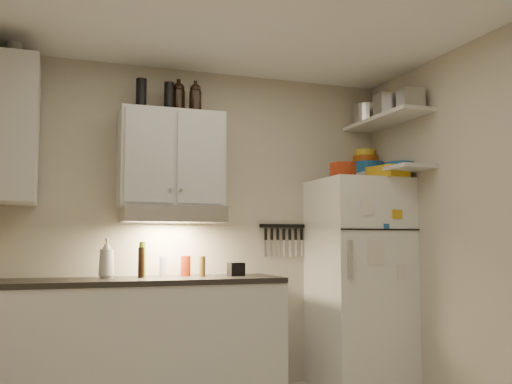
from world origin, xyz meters
name	(u,v)px	position (x,y,z in m)	size (l,w,h in m)	color
back_wall	(202,228)	(0.00, 1.51, 1.30)	(3.20, 0.02, 2.60)	#BCB5A1
right_wall	(494,224)	(1.61, 0.00, 1.30)	(0.02, 3.00, 2.60)	#BCB5A1
base_cabinet	(138,345)	(-0.55, 1.20, 0.44)	(2.10, 0.60, 0.88)	silver
countertop	(139,281)	(-0.55, 1.20, 0.90)	(2.10, 0.62, 0.04)	black
upper_cabinet	(171,159)	(-0.30, 1.33, 1.83)	(0.80, 0.33, 0.75)	silver
side_cabinet	(13,131)	(-1.44, 1.20, 1.95)	(0.33, 0.55, 1.00)	silver
range_hood	(172,215)	(-0.30, 1.27, 1.39)	(0.76, 0.46, 0.12)	silver
fridge	(359,282)	(1.25, 1.16, 0.85)	(0.70, 0.68, 1.70)	white
shelf_hi	(386,120)	(1.45, 1.02, 2.20)	(0.30, 0.95, 0.03)	silver
shelf_lo	(387,172)	(1.45, 1.02, 1.76)	(0.30, 0.95, 0.03)	silver
knife_strip	(283,226)	(0.70, 1.49, 1.32)	(0.42, 0.02, 0.03)	black
dutch_oven	(343,171)	(1.06, 1.08, 1.76)	(0.22, 0.22, 0.13)	maroon
book_stack	(388,172)	(1.40, 0.93, 1.75)	(0.22, 0.28, 0.09)	gold
spice_jar	(378,173)	(1.36, 1.03, 1.75)	(0.06, 0.06, 0.09)	silver
stock_pot	(367,116)	(1.46, 1.35, 2.31)	(0.26, 0.26, 0.18)	silver
tin_a	(387,105)	(1.41, 0.94, 2.30)	(0.18, 0.16, 0.18)	#AAAAAD
tin_b	(411,100)	(1.48, 0.72, 2.30)	(0.17, 0.17, 0.17)	#AAAAAD
bowl_teal	(368,169)	(1.48, 1.38, 1.83)	(0.29, 0.29, 0.11)	#19558D
bowl_orange	(365,160)	(1.50, 1.47, 1.92)	(0.23, 0.23, 0.07)	#BC5311
bowl_yellow	(365,153)	(1.50, 1.47, 1.99)	(0.18, 0.18, 0.06)	yellow
plates	(399,166)	(1.52, 0.95, 1.81)	(0.24, 0.24, 0.06)	#19558D
growler_a	(178,97)	(-0.25, 1.33, 2.32)	(0.11, 0.11, 0.25)	black
growler_b	(195,98)	(-0.13, 1.26, 2.31)	(0.10, 0.10, 0.23)	black
thermos_a	(169,97)	(-0.33, 1.29, 2.31)	(0.08, 0.08, 0.22)	black
thermos_b	(141,94)	(-0.54, 1.31, 2.32)	(0.08, 0.08, 0.24)	black
side_jar	(14,53)	(-1.45, 1.28, 2.53)	(0.11, 0.11, 0.15)	silver
soap_bottle	(107,256)	(-0.78, 1.24, 1.08)	(0.12, 0.13, 0.32)	silver
pepper_mill	(202,266)	(-0.07, 1.22, 1.00)	(0.05, 0.05, 0.16)	brown
oil_bottle	(142,260)	(-0.52, 1.26, 1.05)	(0.05, 0.05, 0.26)	#5F731C
vinegar_bottle	(141,263)	(-0.53, 1.22, 1.03)	(0.05, 0.05, 0.22)	black
clear_bottle	(163,266)	(-0.35, 1.35, 1.00)	(0.05, 0.05, 0.15)	silver
red_jar	(186,266)	(-0.18, 1.33, 1.00)	(0.08, 0.08, 0.16)	maroon
caddy	(236,269)	(0.20, 1.21, 0.97)	(0.12, 0.09, 0.10)	black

